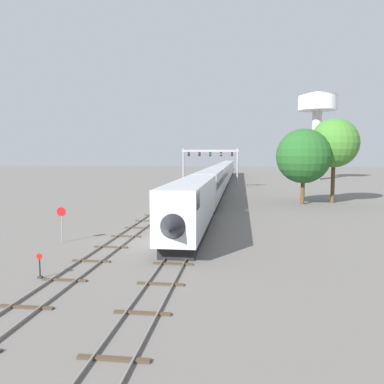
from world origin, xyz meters
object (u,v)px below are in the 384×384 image
switch_stand (40,269)px  trackside_tree_left (304,156)px  signal_gantry (210,159)px  stop_sign (62,220)px  passenger_train (221,175)px  trackside_tree_mid (334,143)px  water_tower (317,109)px

switch_stand → trackside_tree_left: 42.26m
switch_stand → signal_gantry: bearing=85.6°
signal_gantry → switch_stand: size_ratio=8.29×
trackside_tree_left → stop_sign: bearing=-129.8°
passenger_train → trackside_tree_mid: size_ratio=10.06×
water_tower → trackside_tree_mid: bearing=-97.7°
signal_gantry → trackside_tree_left: 30.50m
water_tower → trackside_tree_left: bearing=-101.9°
stop_sign → trackside_tree_mid: 41.20m
stop_sign → trackside_tree_left: size_ratio=0.27×
passenger_train → switch_stand: (-7.10, -65.03, -2.09)m
passenger_train → switch_stand: passenger_train is taller
signal_gantry → stop_sign: signal_gantry is taller
water_tower → passenger_train: bearing=-131.7°
passenger_train → switch_stand: 65.45m
signal_gantry → water_tower: 42.62m
signal_gantry → trackside_tree_mid: size_ratio=0.99×
passenger_train → stop_sign: (-10.00, -56.03, -0.74)m
signal_gantry → trackside_tree_left: size_ratio=1.13×
water_tower → switch_stand: (-32.02, -93.03, -19.01)m
passenger_train → trackside_tree_left: size_ratio=11.52×
passenger_train → stop_sign: bearing=-100.1°
water_tower → stop_sign: bearing=-112.6°
signal_gantry → water_tower: (27.17, 30.01, 13.35)m
trackside_tree_mid → switch_stand: bearing=-122.5°
signal_gantry → switch_stand: signal_gantry is taller
water_tower → stop_sign: (-34.92, -84.03, -17.65)m
water_tower → trackside_tree_left: size_ratio=2.28×
passenger_train → signal_gantry: (-2.25, -2.01, 3.57)m
signal_gantry → trackside_tree_mid: bearing=-50.6°
signal_gantry → trackside_tree_left: (15.27, -26.40, 0.66)m
water_tower → trackside_tree_mid: water_tower is taller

